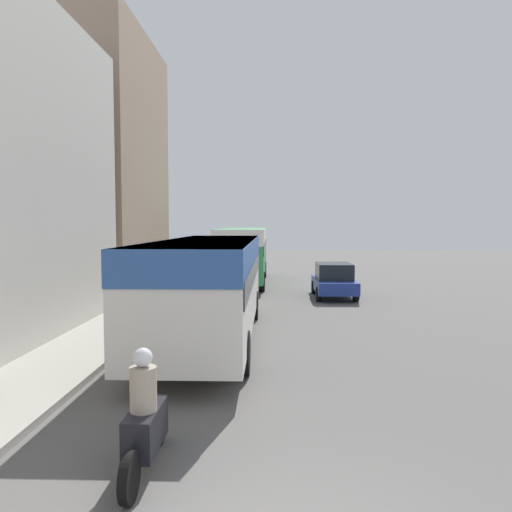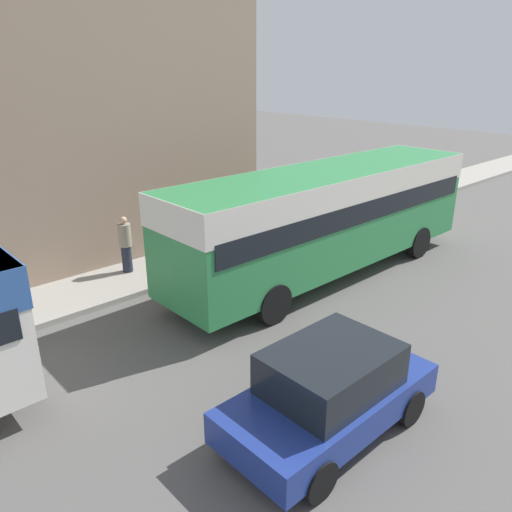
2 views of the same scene
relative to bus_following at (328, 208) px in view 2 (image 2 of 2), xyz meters
name	(u,v)px [view 2 (image 2 of 2)]	position (x,y,z in m)	size (l,w,h in m)	color
building_far_terrace	(89,47)	(-7.07, -3.24, 4.27)	(5.15, 9.24, 12.56)	gray
bus_following	(328,208)	(0.00, 0.00, 0.00)	(2.50, 10.49, 3.10)	#2D8447
car_crossing	(330,390)	(4.44, -5.22, -1.21)	(1.83, 3.82, 1.58)	navy
pedestrian_near_curb	(126,244)	(-3.76, -4.38, -1.02)	(0.36, 0.36, 1.65)	#232838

